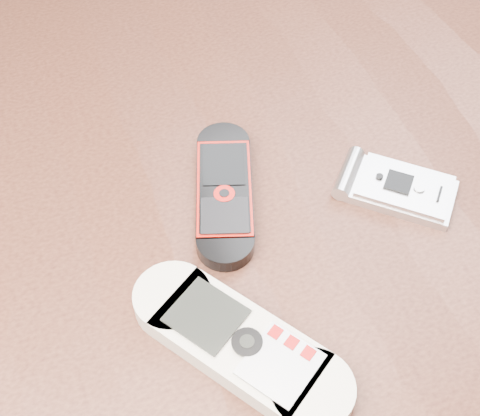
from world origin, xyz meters
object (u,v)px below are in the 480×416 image
(motorola_razr, at_px, (401,188))
(table, at_px, (235,293))
(nokia_white, at_px, (239,343))
(nokia_black_red, at_px, (224,191))

(motorola_razr, bearing_deg, table, 122.18)
(table, xyz_separation_m, nokia_white, (-0.03, -0.10, 0.11))
(nokia_black_red, relative_size, motorola_razr, 1.51)
(table, distance_m, nokia_black_red, 0.11)
(table, height_order, nokia_white, nokia_white)
(nokia_white, distance_m, nokia_black_red, 0.13)
(nokia_white, xyz_separation_m, nokia_black_red, (0.03, 0.12, -0.00))
(motorola_razr, bearing_deg, nokia_black_red, 112.88)
(nokia_white, relative_size, nokia_black_red, 1.18)
(table, relative_size, nokia_black_red, 8.94)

